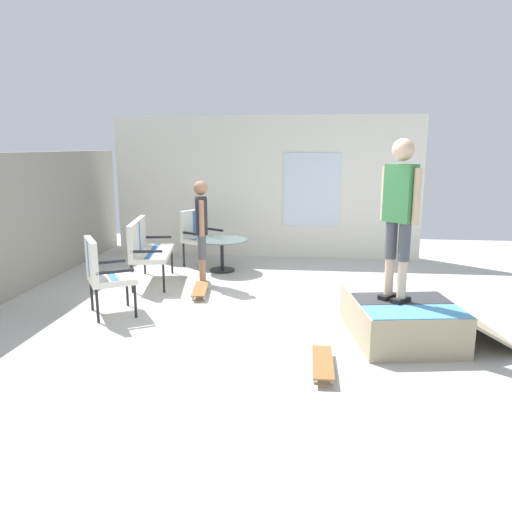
{
  "coord_description": "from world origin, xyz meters",
  "views": [
    {
      "loc": [
        -6.13,
        -0.37,
        2.16
      ],
      "look_at": [
        0.53,
        0.35,
        0.7
      ],
      "focal_mm": 35.28,
      "sensor_mm": 36.0,
      "label": 1
    }
  ],
  "objects_px": {
    "patio_chair_near_house": "(198,232)",
    "skateboard_by_bench": "(200,289)",
    "patio_bench": "(145,245)",
    "person_skater": "(400,207)",
    "person_watching": "(201,225)",
    "skate_ramp": "(402,317)",
    "skateboard_spare": "(323,362)",
    "patio_table": "(222,249)",
    "patio_chair_by_wall": "(102,270)"
  },
  "relations": [
    {
      "from": "person_watching",
      "to": "person_skater",
      "type": "bearing_deg",
      "value": -128.03
    },
    {
      "from": "person_skater",
      "to": "skateboard_spare",
      "type": "height_order",
      "value": "person_skater"
    },
    {
      "from": "patio_table",
      "to": "skateboard_spare",
      "type": "bearing_deg",
      "value": -156.65
    },
    {
      "from": "patio_chair_near_house",
      "to": "skateboard_by_bench",
      "type": "bearing_deg",
      "value": -166.88
    },
    {
      "from": "patio_chair_by_wall",
      "to": "person_skater",
      "type": "relative_size",
      "value": 0.57
    },
    {
      "from": "skateboard_by_bench",
      "to": "skateboard_spare",
      "type": "relative_size",
      "value": 1.02
    },
    {
      "from": "patio_chair_by_wall",
      "to": "person_watching",
      "type": "relative_size",
      "value": 0.62
    },
    {
      "from": "patio_bench",
      "to": "person_skater",
      "type": "relative_size",
      "value": 0.74
    },
    {
      "from": "skateboard_spare",
      "to": "skate_ramp",
      "type": "bearing_deg",
      "value": -42.64
    },
    {
      "from": "patio_bench",
      "to": "patio_table",
      "type": "height_order",
      "value": "patio_bench"
    },
    {
      "from": "patio_table",
      "to": "skateboard_by_bench",
      "type": "height_order",
      "value": "patio_table"
    },
    {
      "from": "patio_chair_near_house",
      "to": "patio_chair_by_wall",
      "type": "xyz_separation_m",
      "value": [
        -2.97,
        0.6,
        0.0
      ]
    },
    {
      "from": "patio_bench",
      "to": "patio_chair_near_house",
      "type": "xyz_separation_m",
      "value": [
        1.34,
        -0.56,
        -0.0
      ]
    },
    {
      "from": "skateboard_by_bench",
      "to": "person_watching",
      "type": "bearing_deg",
      "value": 8.51
    },
    {
      "from": "skate_ramp",
      "to": "skateboard_by_bench",
      "type": "xyz_separation_m",
      "value": [
        1.41,
        2.69,
        -0.15
      ]
    },
    {
      "from": "skate_ramp",
      "to": "person_skater",
      "type": "relative_size",
      "value": 1.07
    },
    {
      "from": "skate_ramp",
      "to": "patio_chair_by_wall",
      "type": "bearing_deg",
      "value": 84.35
    },
    {
      "from": "patio_chair_near_house",
      "to": "patio_bench",
      "type": "bearing_deg",
      "value": 157.29
    },
    {
      "from": "skateboard_spare",
      "to": "skateboard_by_bench",
      "type": "bearing_deg",
      "value": 35.96
    },
    {
      "from": "patio_chair_near_house",
      "to": "person_skater",
      "type": "bearing_deg",
      "value": -138.8
    },
    {
      "from": "patio_bench",
      "to": "patio_chair_near_house",
      "type": "height_order",
      "value": "same"
    },
    {
      "from": "patio_bench",
      "to": "skateboard_spare",
      "type": "xyz_separation_m",
      "value": [
        -3.01,
        -2.77,
        -0.53
      ]
    },
    {
      "from": "person_skater",
      "to": "skateboard_by_bench",
      "type": "height_order",
      "value": "person_skater"
    },
    {
      "from": "patio_chair_by_wall",
      "to": "skateboard_spare",
      "type": "bearing_deg",
      "value": -116.21
    },
    {
      "from": "patio_chair_by_wall",
      "to": "person_skater",
      "type": "distance_m",
      "value": 3.75
    },
    {
      "from": "skateboard_spare",
      "to": "person_watching",
      "type": "bearing_deg",
      "value": 31.73
    },
    {
      "from": "person_skater",
      "to": "patio_table",
      "type": "bearing_deg",
      "value": 39.71
    },
    {
      "from": "skate_ramp",
      "to": "patio_table",
      "type": "relative_size",
      "value": 2.11
    },
    {
      "from": "patio_chair_near_house",
      "to": "skateboard_spare",
      "type": "relative_size",
      "value": 1.27
    },
    {
      "from": "patio_table",
      "to": "patio_chair_near_house",
      "type": "bearing_deg",
      "value": 49.78
    },
    {
      "from": "patio_table",
      "to": "skateboard_by_bench",
      "type": "relative_size",
      "value": 1.1
    },
    {
      "from": "patio_chair_near_house",
      "to": "person_watching",
      "type": "relative_size",
      "value": 0.62
    },
    {
      "from": "skateboard_by_bench",
      "to": "patio_table",
      "type": "bearing_deg",
      "value": -2.71
    },
    {
      "from": "patio_chair_near_house",
      "to": "person_skater",
      "type": "height_order",
      "value": "person_skater"
    },
    {
      "from": "patio_chair_near_house",
      "to": "patio_table",
      "type": "relative_size",
      "value": 1.13
    },
    {
      "from": "patio_chair_near_house",
      "to": "skateboard_by_bench",
      "type": "distance_m",
      "value": 2.05
    },
    {
      "from": "person_skater",
      "to": "patio_bench",
      "type": "bearing_deg",
      "value": 59.59
    },
    {
      "from": "patio_chair_by_wall",
      "to": "patio_table",
      "type": "distance_m",
      "value": 2.77
    },
    {
      "from": "person_watching",
      "to": "skate_ramp",
      "type": "bearing_deg",
      "value": -125.36
    },
    {
      "from": "patio_chair_near_house",
      "to": "person_watching",
      "type": "xyz_separation_m",
      "value": [
        -1.37,
        -0.37,
        0.34
      ]
    },
    {
      "from": "patio_bench",
      "to": "patio_table",
      "type": "relative_size",
      "value": 1.47
    },
    {
      "from": "skate_ramp",
      "to": "person_watching",
      "type": "height_order",
      "value": "person_watching"
    },
    {
      "from": "patio_chair_near_house",
      "to": "skateboard_by_bench",
      "type": "xyz_separation_m",
      "value": [
        -1.92,
        -0.45,
        -0.53
      ]
    },
    {
      "from": "patio_chair_by_wall",
      "to": "skateboard_by_bench",
      "type": "distance_m",
      "value": 1.57
    },
    {
      "from": "person_watching",
      "to": "skateboard_spare",
      "type": "bearing_deg",
      "value": -148.27
    },
    {
      "from": "skate_ramp",
      "to": "patio_bench",
      "type": "bearing_deg",
      "value": 61.66
    },
    {
      "from": "skate_ramp",
      "to": "skateboard_spare",
      "type": "xyz_separation_m",
      "value": [
        -1.01,
        0.93,
        -0.15
      ]
    },
    {
      "from": "patio_chair_near_house",
      "to": "patio_table",
      "type": "height_order",
      "value": "patio_chair_near_house"
    },
    {
      "from": "skate_ramp",
      "to": "patio_bench",
      "type": "height_order",
      "value": "patio_bench"
    },
    {
      "from": "patio_chair_near_house",
      "to": "person_skater",
      "type": "relative_size",
      "value": 0.57
    }
  ]
}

